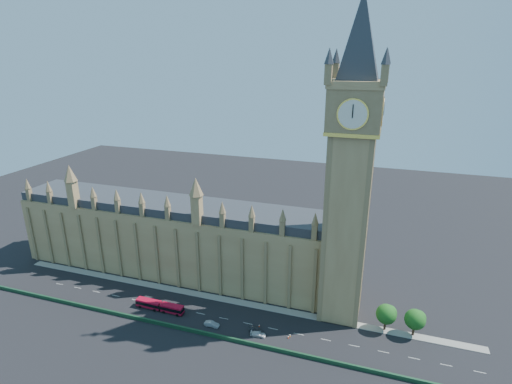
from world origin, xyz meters
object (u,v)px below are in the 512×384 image
(car_white, at_px, (258,334))
(red_bus, at_px, (160,306))
(car_silver, at_px, (212,324))
(car_grey, at_px, (256,330))

(car_white, bearing_deg, red_bus, 80.40)
(red_bus, distance_m, car_white, 34.13)
(car_silver, relative_size, car_white, 1.02)
(car_grey, bearing_deg, car_white, -139.77)
(red_bus, height_order, car_silver, red_bus)
(car_silver, height_order, car_white, car_silver)
(red_bus, bearing_deg, car_grey, -0.01)
(car_grey, bearing_deg, car_silver, 99.81)
(car_silver, distance_m, car_white, 14.80)
(red_bus, bearing_deg, car_silver, -5.85)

